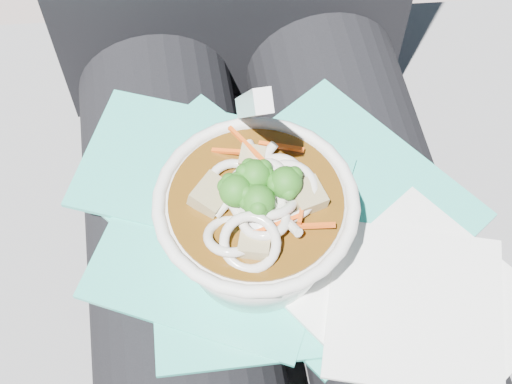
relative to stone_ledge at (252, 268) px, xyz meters
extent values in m
cube|color=slate|center=(0.00, 0.00, 0.00)|extent=(1.04, 0.59, 0.42)
cylinder|color=black|center=(-0.08, -0.15, 0.29)|extent=(0.15, 0.48, 0.15)
cylinder|color=black|center=(0.08, -0.15, 0.29)|extent=(0.15, 0.48, 0.15)
cube|color=#2EC0AA|center=(0.04, -0.13, 0.37)|extent=(0.26, 0.26, 0.00)
cube|color=#2EC0AA|center=(0.00, -0.15, 0.37)|extent=(0.21, 0.21, 0.00)
cube|color=#2EC0AA|center=(0.02, -0.14, 0.37)|extent=(0.20, 0.20, 0.00)
cube|color=#2EC0AA|center=(-0.06, -0.10, 0.37)|extent=(0.19, 0.18, 0.00)
cube|color=#2EC0AA|center=(-0.03, -0.16, 0.37)|extent=(0.15, 0.19, 0.00)
cube|color=#2EC0AA|center=(-0.04, -0.14, 0.37)|extent=(0.23, 0.23, 0.00)
cube|color=#2EC0AA|center=(-0.08, -0.07, 0.38)|extent=(0.17, 0.16, 0.00)
cube|color=white|center=(0.09, -0.23, 0.38)|extent=(0.20, 0.20, 0.00)
cube|color=white|center=(0.08, -0.23, 0.38)|extent=(0.15, 0.15, 0.00)
torus|color=white|center=(-0.02, -0.16, 0.45)|extent=(0.14, 0.14, 0.01)
cylinder|color=#4F2F0B|center=(-0.02, -0.16, 0.45)|extent=(0.12, 0.12, 0.01)
torus|color=silver|center=(-0.01, -0.17, 0.46)|extent=(0.04, 0.05, 0.03)
torus|color=silver|center=(-0.02, -0.16, 0.46)|extent=(0.05, 0.06, 0.04)
torus|color=silver|center=(0.00, -0.15, 0.45)|extent=(0.05, 0.05, 0.02)
torus|color=silver|center=(0.00, -0.15, 0.45)|extent=(0.05, 0.05, 0.04)
torus|color=silver|center=(-0.02, -0.17, 0.45)|extent=(0.03, 0.04, 0.03)
torus|color=silver|center=(-0.02, -0.17, 0.46)|extent=(0.06, 0.05, 0.04)
torus|color=silver|center=(-0.01, -0.15, 0.45)|extent=(0.06, 0.05, 0.04)
torus|color=silver|center=(-0.04, -0.15, 0.45)|extent=(0.05, 0.05, 0.01)
torus|color=silver|center=(-0.02, -0.16, 0.46)|extent=(0.05, 0.05, 0.03)
torus|color=silver|center=(-0.03, -0.20, 0.46)|extent=(0.05, 0.05, 0.04)
torus|color=silver|center=(-0.02, -0.18, 0.45)|extent=(0.05, 0.05, 0.03)
torus|color=silver|center=(0.00, -0.16, 0.46)|extent=(0.05, 0.05, 0.02)
torus|color=silver|center=(-0.02, -0.16, 0.46)|extent=(0.04, 0.04, 0.02)
torus|color=silver|center=(-0.04, -0.19, 0.45)|extent=(0.04, 0.04, 0.02)
torus|color=silver|center=(-0.01, -0.17, 0.45)|extent=(0.03, 0.04, 0.04)
torus|color=silver|center=(-0.02, -0.18, 0.46)|extent=(0.04, 0.04, 0.02)
cylinder|color=silver|center=(-0.02, -0.13, 0.46)|extent=(0.01, 0.04, 0.02)
cylinder|color=silver|center=(-0.01, -0.15, 0.46)|extent=(0.03, 0.01, 0.01)
cylinder|color=silver|center=(-0.01, -0.19, 0.46)|extent=(0.01, 0.03, 0.02)
cylinder|color=silver|center=(-0.01, -0.14, 0.46)|extent=(0.03, 0.02, 0.01)
cylinder|color=silver|center=(0.00, -0.15, 0.46)|extent=(0.02, 0.01, 0.02)
cylinder|color=silver|center=(-0.01, -0.18, 0.46)|extent=(0.01, 0.02, 0.02)
cylinder|color=silver|center=(-0.04, -0.17, 0.46)|extent=(0.02, 0.02, 0.01)
cylinder|color=#779648|center=(0.00, -0.16, 0.46)|extent=(0.01, 0.01, 0.01)
sphere|color=#185A14|center=(0.00, -0.16, 0.47)|extent=(0.02, 0.02, 0.02)
sphere|color=#185A14|center=(0.00, -0.17, 0.47)|extent=(0.01, 0.01, 0.01)
sphere|color=#185A14|center=(0.00, -0.16, 0.47)|extent=(0.01, 0.01, 0.01)
sphere|color=#185A14|center=(-0.01, -0.16, 0.47)|extent=(0.01, 0.01, 0.01)
sphere|color=#185A14|center=(-0.01, -0.16, 0.47)|extent=(0.01, 0.01, 0.01)
cylinder|color=#779648|center=(-0.02, -0.16, 0.46)|extent=(0.01, 0.01, 0.01)
sphere|color=#185A14|center=(-0.02, -0.16, 0.47)|extent=(0.02, 0.02, 0.02)
sphere|color=#185A14|center=(-0.01, -0.16, 0.47)|extent=(0.01, 0.01, 0.01)
sphere|color=#185A14|center=(-0.03, -0.15, 0.47)|extent=(0.01, 0.01, 0.01)
sphere|color=#185A14|center=(-0.02, -0.15, 0.47)|extent=(0.01, 0.01, 0.01)
sphere|color=#185A14|center=(-0.02, -0.15, 0.47)|extent=(0.01, 0.01, 0.01)
cylinder|color=#779648|center=(-0.04, -0.16, 0.46)|extent=(0.01, 0.01, 0.01)
sphere|color=#185A14|center=(-0.04, -0.16, 0.47)|extent=(0.02, 0.02, 0.02)
sphere|color=#185A14|center=(-0.04, -0.16, 0.47)|extent=(0.01, 0.01, 0.01)
sphere|color=#185A14|center=(-0.03, -0.16, 0.47)|extent=(0.01, 0.01, 0.01)
sphere|color=#185A14|center=(-0.04, -0.16, 0.47)|extent=(0.01, 0.01, 0.01)
sphere|color=#185A14|center=(-0.03, -0.17, 0.47)|extent=(0.01, 0.01, 0.01)
cylinder|color=#779648|center=(-0.02, -0.17, 0.46)|extent=(0.01, 0.01, 0.01)
sphere|color=#185A14|center=(-0.02, -0.17, 0.47)|extent=(0.02, 0.02, 0.02)
sphere|color=#185A14|center=(-0.03, -0.17, 0.47)|extent=(0.01, 0.01, 0.01)
sphere|color=#185A14|center=(-0.02, -0.18, 0.47)|extent=(0.01, 0.01, 0.01)
sphere|color=#185A14|center=(-0.02, -0.18, 0.47)|extent=(0.01, 0.01, 0.01)
sphere|color=#185A14|center=(-0.03, -0.17, 0.47)|extent=(0.01, 0.01, 0.01)
cube|color=#FF5A15|center=(0.00, -0.19, 0.46)|extent=(0.04, 0.01, 0.01)
cube|color=#FF5A15|center=(-0.03, -0.13, 0.46)|extent=(0.03, 0.02, 0.01)
cube|color=#FF5A15|center=(0.00, -0.13, 0.46)|extent=(0.03, 0.01, 0.00)
cube|color=#FF5A15|center=(-0.02, -0.13, 0.46)|extent=(0.03, 0.04, 0.00)
cube|color=#FF5A15|center=(-0.01, -0.19, 0.46)|extent=(0.03, 0.01, 0.01)
cube|color=#FF5A15|center=(0.01, -0.17, 0.46)|extent=(0.01, 0.03, 0.00)
cube|color=#927E52|center=(0.01, -0.17, 0.46)|extent=(0.03, 0.03, 0.01)
cube|color=#927E52|center=(-0.02, -0.13, 0.46)|extent=(0.02, 0.02, 0.01)
cube|color=#927E52|center=(-0.05, -0.16, 0.46)|extent=(0.03, 0.03, 0.02)
cube|color=#927E52|center=(-0.03, -0.20, 0.46)|extent=(0.02, 0.02, 0.01)
ellipsoid|color=white|center=(-0.02, -0.17, 0.46)|extent=(0.03, 0.04, 0.01)
cube|color=white|center=(-0.02, -0.13, 0.51)|extent=(0.01, 0.09, 0.11)
camera|label=1|loc=(-0.06, -0.40, 0.85)|focal=50.00mm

